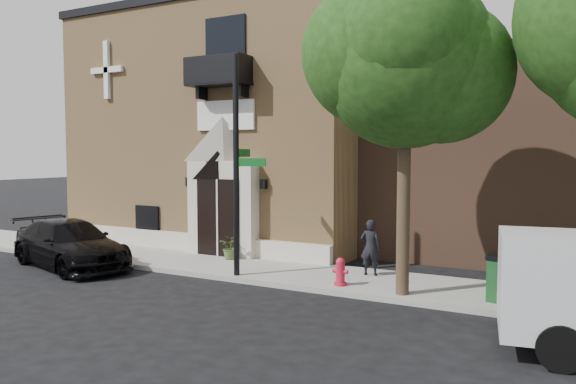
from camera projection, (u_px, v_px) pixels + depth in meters
name	position (u px, v px, depth m)	size (l,w,h in m)	color
ground	(197.00, 278.00, 16.31)	(120.00, 120.00, 0.00)	black
sidewalk	(253.00, 269.00, 17.14)	(42.00, 3.00, 0.15)	gray
church	(254.00, 130.00, 24.38)	(12.20, 11.01, 9.30)	tan
street_tree_left	(405.00, 58.00, 13.32)	(4.97, 4.38, 7.77)	#38281C
black_sedan	(70.00, 244.00, 17.76)	(2.08, 5.12, 1.49)	black
street_sign	(237.00, 165.00, 15.76)	(1.05, 0.98, 6.22)	black
fire_hydrant	(340.00, 272.00, 14.71)	(0.42, 0.33, 0.73)	red
dumpster	(529.00, 281.00, 12.82)	(1.87, 1.35, 1.10)	#103B1B
planter	(231.00, 247.00, 18.32)	(0.72, 0.62, 0.80)	#4B5F2E
pedestrian_near	(370.00, 247.00, 15.92)	(0.58, 0.38, 1.59)	black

